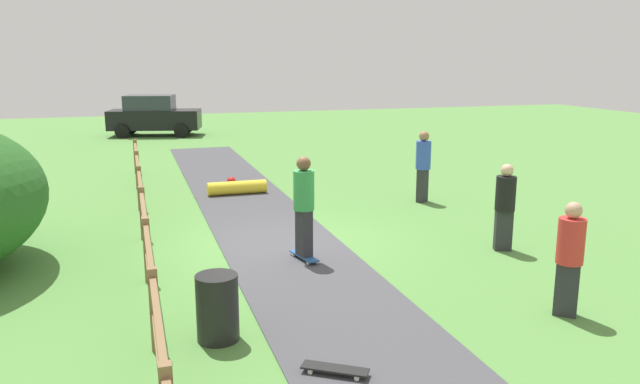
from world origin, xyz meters
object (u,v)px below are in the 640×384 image
at_px(bystander_black, 505,203).
at_px(bystander_blue, 423,163).
at_px(skater_riding, 304,202).
at_px(skateboard_loose, 335,369).
at_px(bystander_red, 570,254).
at_px(trash_bin, 217,308).
at_px(skater_fallen, 237,187).
at_px(parked_car_black, 154,115).

xyz_separation_m(bystander_black, bystander_blue, (0.36, 4.18, 0.09)).
relative_size(skater_riding, skateboard_loose, 2.48).
bearing_deg(bystander_red, skateboard_loose, -169.90).
xyz_separation_m(trash_bin, bystander_blue, (6.19, 6.44, 0.57)).
bearing_deg(skater_riding, bystander_black, -7.68).
distance_m(trash_bin, skater_riding, 3.47).
distance_m(skater_fallen, skateboard_loose, 10.13).
bearing_deg(skater_fallen, bystander_red, -71.40).
height_order(bystander_black, bystander_blue, bystander_blue).
bearing_deg(bystander_black, skateboard_loose, -142.09).
distance_m(trash_bin, bystander_black, 6.27).
xyz_separation_m(trash_bin, skater_fallen, (1.75, 8.74, -0.25)).
distance_m(skateboard_loose, parked_car_black, 24.12).
distance_m(trash_bin, skater_fallen, 8.91).
height_order(trash_bin, bystander_blue, bystander_blue).
bearing_deg(skater_riding, skateboard_loose, -100.96).
xyz_separation_m(skater_riding, bystander_black, (3.86, -0.52, -0.17)).
bearing_deg(skater_fallen, bystander_black, -57.77).
bearing_deg(bystander_black, skater_riding, 172.32).
bearing_deg(skater_fallen, trash_bin, -101.32).
height_order(skater_riding, bystander_black, skater_riding).
relative_size(skater_riding, skater_fallen, 1.21).
relative_size(skater_fallen, bystander_black, 0.94).
bearing_deg(skater_fallen, parked_car_black, 96.27).
height_order(skater_fallen, parked_car_black, parked_car_black).
bearing_deg(skater_riding, trash_bin, -125.39).
bearing_deg(parked_car_black, skater_riding, -84.95).
bearing_deg(skateboard_loose, skater_riding, 79.04).
bearing_deg(trash_bin, bystander_blue, 46.12).
relative_size(trash_bin, skater_fallen, 0.56).
distance_m(skater_riding, bystander_black, 3.90).
height_order(skateboard_loose, bystander_black, bystander_black).
distance_m(bystander_black, parked_car_black, 21.21).
bearing_deg(bystander_red, parked_car_black, 101.38).
relative_size(skater_riding, parked_car_black, 0.43).
relative_size(bystander_red, parked_car_black, 0.38).
relative_size(skateboard_loose, bystander_blue, 0.42).
bearing_deg(skateboard_loose, trash_bin, 130.47).
xyz_separation_m(trash_bin, bystander_red, (4.92, -0.70, 0.48)).
xyz_separation_m(skater_riding, bystander_blue, (4.22, 3.66, -0.08)).
bearing_deg(bystander_black, bystander_red, -107.05).
distance_m(skater_fallen, bystander_red, 9.99).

